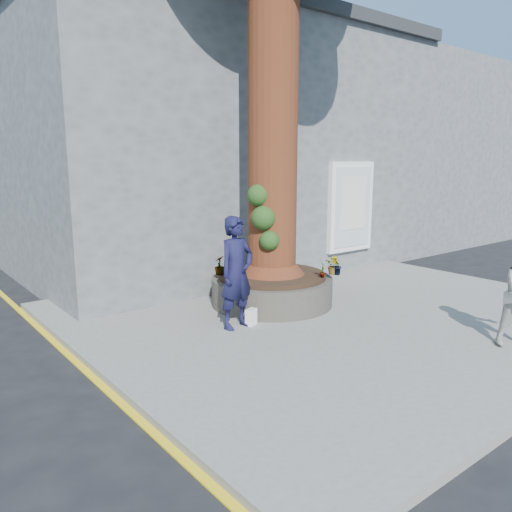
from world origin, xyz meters
TOP-DOWN VIEW (x-y plane):
  - ground at (0.00, 0.00)m, footprint 120.00×120.00m
  - pavement at (1.50, 1.00)m, footprint 9.00×8.00m
  - yellow_line at (-3.05, 1.00)m, footprint 0.10×30.00m
  - stone_shop at (2.50, 7.20)m, footprint 10.30×8.30m
  - neighbour_shop at (10.50, 7.20)m, footprint 6.00×8.00m
  - planter at (0.80, 2.00)m, footprint 2.30×2.30m
  - man at (-0.53, 1.32)m, footprint 0.73×0.53m
  - shopping_bag at (-0.29, 1.24)m, footprint 0.23×0.18m
  - plant_a at (1.29, 1.15)m, footprint 0.20×0.20m
  - plant_b at (1.65, 1.15)m, footprint 0.27×0.27m
  - plant_c at (-0.05, 2.50)m, footprint 0.27×0.27m
  - plant_d at (1.65, 1.20)m, footprint 0.31×0.34m

SIDE VIEW (x-z plane):
  - ground at x=0.00m, z-range 0.00..0.00m
  - yellow_line at x=-3.05m, z-range 0.00..0.01m
  - pavement at x=1.50m, z-range 0.00..0.12m
  - shopping_bag at x=-0.29m, z-range 0.12..0.40m
  - planter at x=0.80m, z-range 0.11..0.71m
  - plant_a at x=1.29m, z-range 0.72..1.04m
  - plant_d at x=1.65m, z-range 0.72..1.06m
  - plant_b at x=1.65m, z-range 0.72..1.08m
  - plant_c at x=-0.05m, z-range 0.72..1.09m
  - man at x=-0.53m, z-range 0.12..1.96m
  - neighbour_shop at x=10.50m, z-range 0.00..6.00m
  - stone_shop at x=2.50m, z-range 0.01..6.31m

